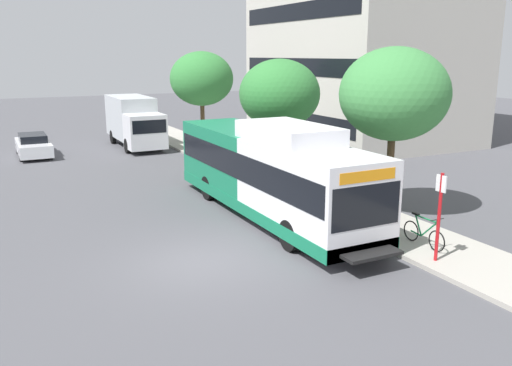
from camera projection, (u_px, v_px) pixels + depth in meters
The scene contains 11 objects.
ground_plane at pixel (132, 199), 22.63m from camera, with size 120.00×120.00×0.00m, color #4C4C51.
sidewalk_curb at pixel (297, 189), 23.96m from camera, with size 3.00×56.00×0.14m, color #A8A399.
transit_bus at pixel (269, 172), 19.81m from camera, with size 2.58×12.25×3.65m.
bus_stop_sign_pole at pixel (439, 211), 15.14m from camera, with size 0.10×0.36×2.60m.
bicycle_parked at pixel (424, 233), 16.57m from camera, with size 0.52×1.76×1.02m.
street_tree_near_stop at pixel (394, 94), 19.28m from camera, with size 3.98×3.98×6.12m.
street_tree_mid_block at pixel (280, 94), 26.54m from camera, with size 4.04×4.04×5.63m.
street_tree_far_block at pixel (202, 79), 34.87m from camera, with size 4.14×4.14×6.04m.
parked_car_far_lane at pixel (33, 145), 31.94m from camera, with size 1.80×4.50×1.33m.
box_truck_background at pixel (134, 120), 35.04m from camera, with size 2.32×7.01×3.25m.
lattice_comm_tower at pixel (293, 36), 47.81m from camera, with size 1.10×1.10×23.28m.
Camera 1 is at (-5.17, -13.87, 5.97)m, focal length 37.41 mm.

